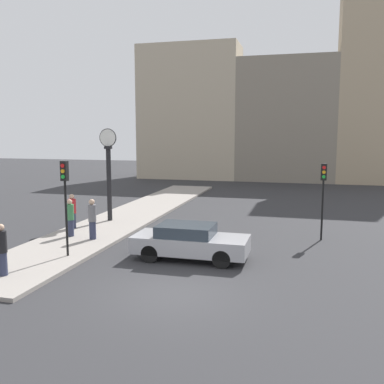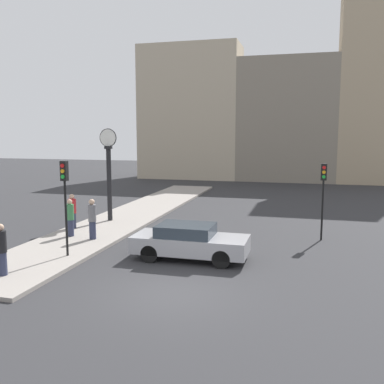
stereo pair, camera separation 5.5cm
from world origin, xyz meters
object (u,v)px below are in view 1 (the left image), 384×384
at_px(traffic_light_near, 65,188).
at_px(pedestrian_black_jacket, 2,250).
at_px(pedestrian_red_top, 72,211).
at_px(sedan_car, 190,241).
at_px(pedestrian_grey_jacket, 92,219).
at_px(traffic_light_far, 323,185).
at_px(pedestrian_green_hoodie, 70,218).
at_px(street_clock, 109,172).

bearing_deg(traffic_light_near, pedestrian_black_jacket, -107.77).
bearing_deg(pedestrian_red_top, sedan_car, -24.68).
relative_size(traffic_light_near, pedestrian_grey_jacket, 2.02).
height_order(traffic_light_far, pedestrian_grey_jacket, traffic_light_far).
bearing_deg(sedan_car, pedestrian_black_jacket, -144.70).
xyz_separation_m(sedan_car, pedestrian_black_jacket, (-5.47, -3.87, 0.32)).
bearing_deg(pedestrian_red_top, pedestrian_black_jacket, -77.77).
bearing_deg(pedestrian_grey_jacket, pedestrian_green_hoodie, 169.17).
bearing_deg(pedestrian_grey_jacket, sedan_car, -16.07).
height_order(sedan_car, pedestrian_grey_jacket, pedestrian_grey_jacket).
distance_m(traffic_light_far, pedestrian_grey_jacket, 10.58).
distance_m(traffic_light_near, pedestrian_green_hoodie, 3.75).
relative_size(pedestrian_grey_jacket, pedestrian_red_top, 1.06).
distance_m(street_clock, pedestrian_grey_jacket, 4.57).
bearing_deg(sedan_car, street_clock, 137.73).
height_order(sedan_car, street_clock, street_clock).
distance_m(sedan_car, traffic_light_far, 7.02).
height_order(pedestrian_green_hoodie, pedestrian_grey_jacket, pedestrian_grey_jacket).
height_order(pedestrian_black_jacket, pedestrian_green_hoodie, pedestrian_black_jacket).
bearing_deg(traffic_light_far, pedestrian_black_jacket, -141.60).
bearing_deg(pedestrian_green_hoodie, traffic_light_near, -61.39).
height_order(traffic_light_near, pedestrian_grey_jacket, traffic_light_near).
height_order(traffic_light_near, pedestrian_black_jacket, traffic_light_near).
bearing_deg(pedestrian_green_hoodie, pedestrian_black_jacket, -82.48).
relative_size(traffic_light_far, pedestrian_black_jacket, 2.01).
xyz_separation_m(sedan_car, street_clock, (-6.06, 5.51, 2.08)).
distance_m(street_clock, pedestrian_red_top, 3.06).
bearing_deg(pedestrian_black_jacket, traffic_light_far, 38.40).
relative_size(street_clock, pedestrian_red_top, 2.89).
xyz_separation_m(sedan_car, pedestrian_green_hoodie, (-6.20, 1.66, 0.30)).
distance_m(sedan_car, traffic_light_near, 5.22).
xyz_separation_m(traffic_light_near, street_clock, (-1.43, 6.73, 0.00)).
relative_size(pedestrian_green_hoodie, pedestrian_grey_jacket, 0.95).
bearing_deg(traffic_light_far, pedestrian_red_top, -174.02).
bearing_deg(traffic_light_near, pedestrian_grey_jacket, 96.78).
bearing_deg(street_clock, traffic_light_far, -5.22).
height_order(traffic_light_far, street_clock, street_clock).
relative_size(pedestrian_black_jacket, pedestrian_grey_jacket, 0.96).
bearing_deg(sedan_car, traffic_light_far, 41.47).
distance_m(sedan_car, pedestrian_red_top, 7.72).
relative_size(pedestrian_black_jacket, pedestrian_green_hoodie, 1.01).
bearing_deg(traffic_light_far, street_clock, 174.78).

